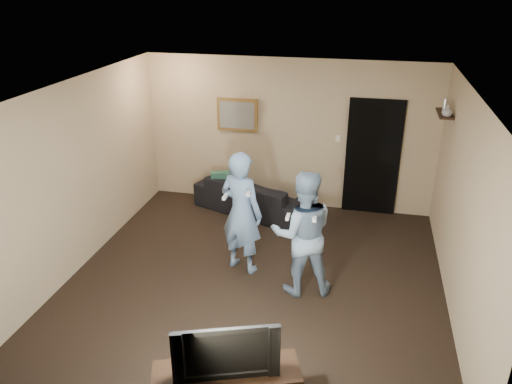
% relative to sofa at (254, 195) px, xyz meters
% --- Properties ---
extents(ground, '(5.00, 5.00, 0.00)m').
position_rel_sofa_xyz_m(ground, '(0.51, -2.03, -0.30)').
color(ground, black).
rests_on(ground, ground).
extents(ceiling, '(5.00, 5.00, 0.04)m').
position_rel_sofa_xyz_m(ceiling, '(0.51, -2.03, 2.30)').
color(ceiling, silver).
rests_on(ceiling, wall_back).
extents(wall_back, '(5.00, 0.04, 2.60)m').
position_rel_sofa_xyz_m(wall_back, '(0.51, 0.47, 1.00)').
color(wall_back, tan).
rests_on(wall_back, ground).
extents(wall_front, '(5.00, 0.04, 2.60)m').
position_rel_sofa_xyz_m(wall_front, '(0.51, -4.53, 1.00)').
color(wall_front, tan).
rests_on(wall_front, ground).
extents(wall_left, '(0.04, 5.00, 2.60)m').
position_rel_sofa_xyz_m(wall_left, '(-1.99, -2.03, 1.00)').
color(wall_left, tan).
rests_on(wall_left, ground).
extents(wall_right, '(0.04, 5.00, 2.60)m').
position_rel_sofa_xyz_m(wall_right, '(3.01, -2.03, 1.00)').
color(wall_right, tan).
rests_on(wall_right, ground).
extents(sofa, '(2.21, 1.47, 0.60)m').
position_rel_sofa_xyz_m(sofa, '(0.00, 0.00, 0.00)').
color(sofa, black).
rests_on(sofa, ground).
extents(throw_pillow, '(0.44, 0.28, 0.42)m').
position_rel_sofa_xyz_m(throw_pillow, '(-0.55, 0.00, 0.18)').
color(throw_pillow, '#184839').
rests_on(throw_pillow, sofa).
extents(painting_frame, '(0.72, 0.05, 0.57)m').
position_rel_sofa_xyz_m(painting_frame, '(-0.39, 0.44, 1.30)').
color(painting_frame, olive).
rests_on(painting_frame, wall_back).
extents(painting_canvas, '(0.62, 0.01, 0.47)m').
position_rel_sofa_xyz_m(painting_canvas, '(-0.39, 0.42, 1.30)').
color(painting_canvas, slate).
rests_on(painting_canvas, painting_frame).
extents(doorway, '(0.90, 0.06, 2.00)m').
position_rel_sofa_xyz_m(doorway, '(1.96, 0.44, 0.70)').
color(doorway, black).
rests_on(doorway, ground).
extents(light_switch, '(0.08, 0.02, 0.12)m').
position_rel_sofa_xyz_m(light_switch, '(1.36, 0.44, 1.00)').
color(light_switch, silver).
rests_on(light_switch, wall_back).
extents(wall_shelf, '(0.20, 0.60, 0.03)m').
position_rel_sofa_xyz_m(wall_shelf, '(2.90, -0.23, 1.69)').
color(wall_shelf, black).
rests_on(wall_shelf, wall_right).
extents(shelf_vase, '(0.16, 0.16, 0.16)m').
position_rel_sofa_xyz_m(shelf_vase, '(2.90, -0.44, 1.78)').
color(shelf_vase, '#9D9DA1').
rests_on(shelf_vase, wall_shelf).
extents(shelf_figurine, '(0.06, 0.06, 0.18)m').
position_rel_sofa_xyz_m(shelf_figurine, '(2.90, -0.15, 1.79)').
color(shelf_figurine, silver).
rests_on(shelf_figurine, wall_shelf).
extents(television, '(0.95, 0.44, 0.55)m').
position_rel_sofa_xyz_m(television, '(0.75, -4.33, 0.47)').
color(television, black).
rests_on(television, tv_console).
extents(wii_player_left, '(0.74, 0.61, 1.74)m').
position_rel_sofa_xyz_m(wii_player_left, '(0.25, -1.84, 0.57)').
color(wii_player_left, '#6C8EBB').
rests_on(wii_player_left, ground).
extents(wii_player_right, '(0.95, 0.82, 1.68)m').
position_rel_sofa_xyz_m(wii_player_right, '(1.14, -2.18, 0.54)').
color(wii_player_right, '#7C97B5').
rests_on(wii_player_right, ground).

